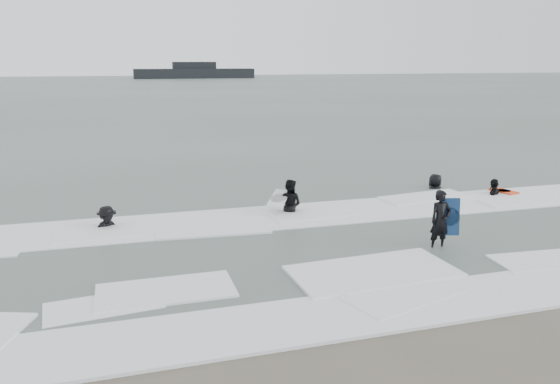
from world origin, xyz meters
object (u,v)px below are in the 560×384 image
object	(u,v)px
surfer_centre	(438,249)
surfer_right_near	(494,196)
surfer_wading	(289,214)
vessel_horizon	(194,72)
surfer_breaker	(108,230)
surfer_right_far	(435,189)

from	to	relation	value
surfer_centre	surfer_right_near	bearing A→B (deg)	39.48
surfer_wading	vessel_horizon	bearing A→B (deg)	-56.38
surfer_breaker	surfer_right_near	distance (m)	13.21
surfer_centre	surfer_right_near	distance (m)	6.70
surfer_centre	surfer_right_far	world-z (taller)	surfer_right_far
surfer_right_far	vessel_horizon	bearing A→B (deg)	-108.45
surfer_wading	surfer_breaker	world-z (taller)	surfer_wading
surfer_centre	surfer_wading	bearing A→B (deg)	120.14
surfer_centre	surfer_right_near	xyz separation A→B (m)	(4.98, 4.48, 0.00)
surfer_wading	surfer_centre	bearing A→B (deg)	161.99
surfer_centre	surfer_right_far	size ratio (longest dim) A/B	0.91
surfer_wading	surfer_right_near	xyz separation A→B (m)	(7.70, 0.24, 0.00)
vessel_horizon	surfer_breaker	bearing A→B (deg)	-98.16
surfer_centre	vessel_horizon	xyz separation A→B (m)	(10.04, 131.42, 1.52)
surfer_wading	surfer_right_far	world-z (taller)	surfer_right_far
surfer_wading	surfer_right_far	distance (m)	6.43
surfer_centre	surfer_breaker	xyz separation A→B (m)	(-8.22, 4.05, 0.00)
surfer_right_far	surfer_centre	bearing A→B (deg)	44.06
surfer_breaker	surfer_right_near	world-z (taller)	surfer_right_near
surfer_right_near	surfer_centre	bearing A→B (deg)	-0.29
surfer_right_near	surfer_right_far	world-z (taller)	surfer_right_near
surfer_centre	surfer_breaker	size ratio (longest dim) A/B	1.02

